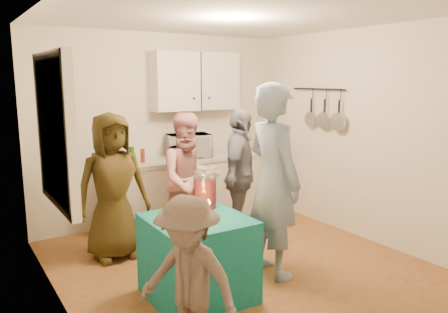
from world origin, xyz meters
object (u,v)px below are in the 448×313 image
counter (184,191)px  woman_back_right (240,175)px  microwave (189,146)px  punch_jar (205,190)px  woman_back_left (113,187)px  woman_back_center (190,180)px  party_table (198,258)px  man_birthday (273,181)px  child_near_left (188,282)px

counter → woman_back_right: woman_back_right is taller
microwave → punch_jar: bearing=-103.8°
counter → woman_back_left: (-1.24, -0.70, 0.39)m
punch_jar → woman_back_center: 1.03m
woman_back_right → punch_jar: bearing=174.4°
party_table → woman_back_center: woman_back_center is taller
microwave → party_table: bearing=-106.5°
woman_back_left → woman_back_right: (1.49, -0.32, 0.00)m
woman_back_left → party_table: bearing=-76.3°
microwave → woman_back_center: size_ratio=0.36×
punch_jar → man_birthday: man_birthday is taller
man_birthday → counter: bearing=2.0°
counter → child_near_left: bearing=-117.1°
counter → woman_back_right: (0.24, -1.02, 0.39)m
woman_back_right → counter: bearing=59.2°
party_table → microwave: bearing=63.4°
microwave → child_near_left: bearing=-108.5°
counter → punch_jar: (-0.69, -1.77, 0.50)m
man_birthday → woman_back_right: man_birthday is taller
party_table → woman_back_right: (1.16, 0.99, 0.44)m
punch_jar → child_near_left: child_near_left is taller
microwave → child_near_left: (-1.53, -2.80, -0.46)m
microwave → woman_back_right: 1.06m
counter → woman_back_left: bearing=-150.5°
microwave → woman_back_left: (-1.34, -0.70, -0.25)m
woman_back_right → party_table: bearing=176.2°
punch_jar → woman_back_left: 1.21m
man_birthday → woman_back_right: bearing=-12.8°
party_table → punch_jar: size_ratio=2.50×
microwave → child_near_left: microwave is taller
child_near_left → woman_back_center: bearing=123.6°
woman_back_center → child_near_left: bearing=-109.2°
man_birthday → woman_back_center: (-0.32, 1.18, -0.18)m
party_table → woman_back_right: woman_back_right is taller
counter → child_near_left: 3.16m
party_table → man_birthday: bearing=1.6°
microwave → counter: bearing=-169.9°
counter → child_near_left: size_ratio=1.80×
microwave → child_near_left: size_ratio=0.47×
counter → man_birthday: (-0.02, -1.99, 0.55)m
woman_back_center → woman_back_right: size_ratio=0.97×
punch_jar → man_birthday: bearing=-17.8°
party_table → punch_jar: 0.64m
party_table → woman_back_center: 1.40m
counter → man_birthday: bearing=-90.6°
punch_jar → man_birthday: 0.71m
man_birthday → woman_back_right: 1.01m
microwave → punch_jar: size_ratio=1.71×
counter → woman_back_left: woman_back_left is taller
woman_back_left → child_near_left: bearing=-95.7°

